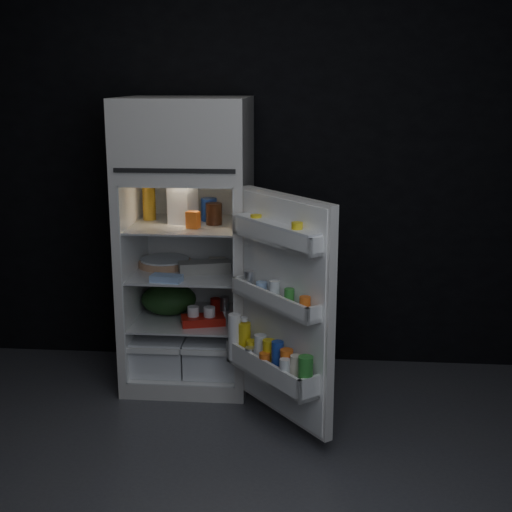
# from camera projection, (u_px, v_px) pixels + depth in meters

# --- Properties ---
(floor) EXTENTS (4.00, 3.40, 0.00)m
(floor) POSITION_uv_depth(u_px,v_px,m) (214.00, 494.00, 3.33)
(floor) COLOR #49494E
(floor) RESTS_ON ground
(wall_back) EXTENTS (4.00, 0.00, 2.70)m
(wall_back) POSITION_uv_depth(u_px,v_px,m) (248.00, 163.00, 4.65)
(wall_back) COLOR black
(wall_back) RESTS_ON ground
(wall_front) EXTENTS (4.00, 0.00, 2.70)m
(wall_front) POSITION_uv_depth(u_px,v_px,m) (76.00, 368.00, 1.36)
(wall_front) COLOR black
(wall_front) RESTS_ON ground
(refrigerator) EXTENTS (0.76, 0.71, 1.78)m
(refrigerator) POSITION_uv_depth(u_px,v_px,m) (188.00, 233.00, 4.40)
(refrigerator) COLOR silver
(refrigerator) RESTS_ON ground
(fridge_door) EXTENTS (0.60, 0.68, 1.22)m
(fridge_door) POSITION_uv_depth(u_px,v_px,m) (280.00, 313.00, 3.77)
(fridge_door) COLOR silver
(fridge_door) RESTS_ON ground
(milk_jug) EXTENTS (0.18, 0.18, 0.24)m
(milk_jug) POSITION_uv_depth(u_px,v_px,m) (183.00, 204.00, 4.32)
(milk_jug) COLOR white
(milk_jug) RESTS_ON refrigerator
(mayo_jar) EXTENTS (0.12, 0.12, 0.14)m
(mayo_jar) POSITION_uv_depth(u_px,v_px,m) (209.00, 210.00, 4.42)
(mayo_jar) COLOR #1D3DA0
(mayo_jar) RESTS_ON refrigerator
(jam_jar) EXTENTS (0.13, 0.13, 0.13)m
(jam_jar) POSITION_uv_depth(u_px,v_px,m) (214.00, 214.00, 4.30)
(jam_jar) COLOR black
(jam_jar) RESTS_ON refrigerator
(amber_bottle) EXTENTS (0.10, 0.10, 0.22)m
(amber_bottle) POSITION_uv_depth(u_px,v_px,m) (149.00, 202.00, 4.43)
(amber_bottle) COLOR #B17C1C
(amber_bottle) RESTS_ON refrigerator
(small_carton) EXTENTS (0.09, 0.07, 0.10)m
(small_carton) POSITION_uv_depth(u_px,v_px,m) (193.00, 220.00, 4.20)
(small_carton) COLOR orange
(small_carton) RESTS_ON refrigerator
(egg_carton) EXTENTS (0.33, 0.20, 0.07)m
(egg_carton) POSITION_uv_depth(u_px,v_px,m) (205.00, 267.00, 4.37)
(egg_carton) COLOR gray
(egg_carton) RESTS_ON refrigerator
(pie) EXTENTS (0.42, 0.42, 0.04)m
(pie) POSITION_uv_depth(u_px,v_px,m) (165.00, 263.00, 4.52)
(pie) COLOR tan
(pie) RESTS_ON refrigerator
(flat_package) EXTENTS (0.19, 0.12, 0.04)m
(flat_package) POSITION_uv_depth(u_px,v_px,m) (166.00, 278.00, 4.18)
(flat_package) COLOR #90B1DF
(flat_package) RESTS_ON refrigerator
(wrapped_pkg) EXTENTS (0.11, 0.09, 0.05)m
(wrapped_pkg) POSITION_uv_depth(u_px,v_px,m) (217.00, 262.00, 4.53)
(wrapped_pkg) COLOR beige
(wrapped_pkg) RESTS_ON refrigerator
(produce_bag) EXTENTS (0.40, 0.36, 0.20)m
(produce_bag) POSITION_uv_depth(u_px,v_px,m) (169.00, 299.00, 4.52)
(produce_bag) COLOR #193815
(produce_bag) RESTS_ON refrigerator
(yogurt_tray) EXTENTS (0.29, 0.20, 0.05)m
(yogurt_tray) POSITION_uv_depth(u_px,v_px,m) (203.00, 320.00, 4.35)
(yogurt_tray) COLOR #A8170E
(yogurt_tray) RESTS_ON refrigerator
(small_can_red) EXTENTS (0.08, 0.08, 0.09)m
(small_can_red) POSITION_uv_depth(u_px,v_px,m) (215.00, 305.00, 4.57)
(small_can_red) COLOR #A8170E
(small_can_red) RESTS_ON refrigerator
(small_can_silver) EXTENTS (0.06, 0.06, 0.09)m
(small_can_silver) POSITION_uv_depth(u_px,v_px,m) (224.00, 303.00, 4.61)
(small_can_silver) COLOR silver
(small_can_silver) RESTS_ON refrigerator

